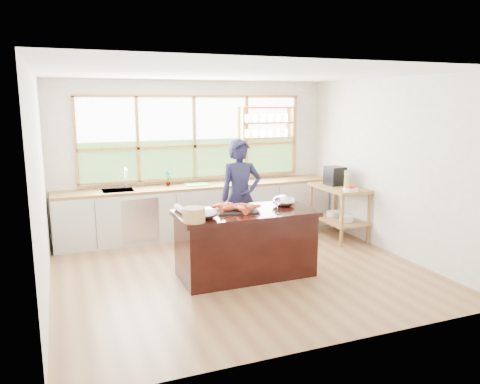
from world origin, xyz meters
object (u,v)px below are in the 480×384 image
cook (241,198)px  wicker_basket (194,215)px  island (245,243)px  espresso_machine (335,176)px

cook → wicker_basket: size_ratio=6.51×
wicker_basket → island: bearing=20.5°
island → espresso_machine: (2.19, 1.25, 0.61)m
wicker_basket → espresso_machine: bearing=27.5°
cook → island: bearing=-104.0°
espresso_machine → cook: bearing=-171.9°
island → wicker_basket: size_ratio=6.74×
island → cook: size_ratio=1.03×
island → espresso_machine: bearing=29.8°
island → wicker_basket: bearing=-159.5°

